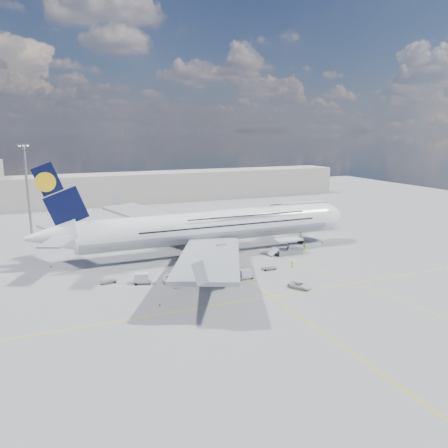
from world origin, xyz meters
name	(u,v)px	position (x,y,z in m)	size (l,w,h in m)	color
ground	(228,265)	(0.00, 0.00, 0.00)	(300.00, 300.00, 0.00)	gray
taxi_line_main	(228,265)	(0.00, 0.00, 0.01)	(0.25, 220.00, 0.01)	yellow
taxi_line_cross	(272,296)	(0.00, -20.00, 0.01)	(120.00, 0.25, 0.01)	yellow
taxi_line_diag	(263,248)	(14.00, 10.00, 0.01)	(0.25, 100.00, 0.01)	yellow
airliner	(212,226)	(0.26, 10.00, 6.87)	(77.26, 79.15, 23.71)	white
jet_bridge	(295,210)	(29.81, 20.94, 6.85)	(18.80, 12.10, 8.50)	#B7B7BC
cargo_loader	(287,249)	(16.82, 2.89, 1.25)	(8.53, 3.20, 3.67)	silver
light_mast	(28,190)	(-40.00, 45.00, 13.21)	(3.00, 0.70, 25.50)	gray
terminal	(137,188)	(0.00, 95.00, 6.00)	(180.00, 16.00, 12.00)	#B2AD9E
tree_line	(194,178)	(40.00, 140.00, 4.00)	(160.00, 6.00, 8.00)	#193814
dolly_row_a	(178,275)	(-12.90, -4.83, 0.96)	(2.95, 1.77, 1.78)	gray
dolly_row_b	(142,278)	(-19.97, -4.43, 1.13)	(3.67, 2.59, 2.10)	gray
dolly_row_c	(169,278)	(-14.89, -5.95, 0.91)	(2.78, 1.62, 1.70)	gray
dolly_back	(108,281)	(-25.96, -1.54, 0.35)	(3.30, 2.15, 0.45)	gray
dolly_nose_far	(269,268)	(6.85, -6.24, 0.34)	(3.19, 1.99, 0.44)	gray
dolly_nose_near	(245,274)	(-0.31, -9.66, 1.02)	(3.02, 1.63, 1.91)	gray
baggage_tug	(185,279)	(-12.14, -7.53, 0.83)	(3.28, 2.10, 1.89)	silver
catering_truck_inner	(171,229)	(-3.61, 32.09, 1.84)	(6.86, 3.59, 3.90)	gray
catering_truck_outer	(142,225)	(-9.68, 42.22, 1.62)	(6.13, 3.10, 3.50)	gray
service_van	(300,285)	(6.75, -18.49, 0.61)	(2.03, 4.40, 1.22)	silver
crew_nose	(282,239)	(21.52, 13.40, 0.76)	(0.56, 0.37, 1.53)	#CFF319
crew_loader	(305,247)	(22.10, 3.54, 0.94)	(0.91, 0.71, 1.87)	#A4F419
crew_wing	(174,285)	(-15.05, -9.44, 0.79)	(0.93, 0.39, 1.59)	#CBFF1A
crew_van	(292,264)	(12.21, -6.81, 0.77)	(0.75, 0.49, 1.53)	#E6FF1A
crew_tug	(235,273)	(-1.53, -7.46, 0.82)	(1.06, 0.61, 1.64)	#CAFF1A
cone_nose	(322,242)	(30.83, 8.59, 0.23)	(0.38, 0.38, 0.48)	#FF460D
cone_wing_left_inner	(179,234)	(-1.53, 31.53, 0.28)	(0.45, 0.45, 0.58)	#FF460D
cone_wing_left_outer	(118,236)	(-17.84, 35.45, 0.27)	(0.44, 0.44, 0.56)	#FF460D
cone_wing_right_inner	(201,278)	(-8.64, -6.68, 0.29)	(0.47, 0.47, 0.60)	#FF460D
cone_wing_right_outer	(160,305)	(-19.56, -16.47, 0.24)	(0.38, 0.38, 0.49)	#FF460D
cone_tail	(51,266)	(-35.92, 13.49, 0.26)	(0.42, 0.42, 0.54)	#FF460D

